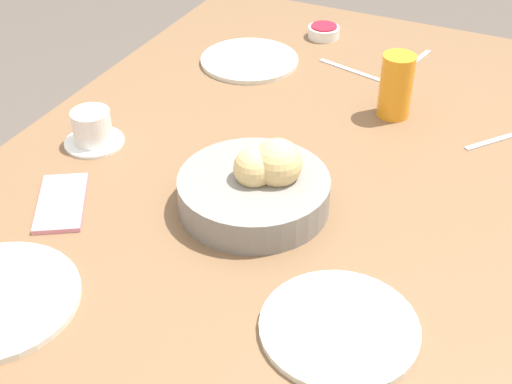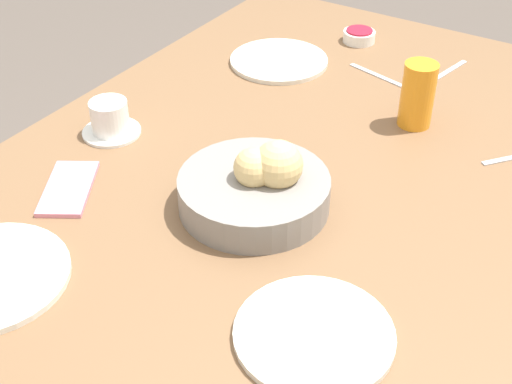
{
  "view_description": "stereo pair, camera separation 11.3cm",
  "coord_description": "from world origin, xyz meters",
  "views": [
    {
      "loc": [
        0.88,
        0.39,
        1.48
      ],
      "look_at": [
        0.05,
        0.0,
        0.81
      ],
      "focal_mm": 50.0,
      "sensor_mm": 36.0,
      "label": 1
    },
    {
      "loc": [
        0.82,
        0.49,
        1.48
      ],
      "look_at": [
        0.05,
        0.0,
        0.81
      ],
      "focal_mm": 50.0,
      "sensor_mm": 36.0,
      "label": 2
    }
  ],
  "objects": [
    {
      "name": "fork_silver",
      "position": [
        -0.54,
        0.09,
        0.78
      ],
      "size": [
        0.19,
        0.05,
        0.0
      ],
      "color": "#B7B7BC",
      "rests_on": "dining_table"
    },
    {
      "name": "dining_table",
      "position": [
        0.0,
        0.0,
        0.69
      ],
      "size": [
        1.57,
        0.98,
        0.78
      ],
      "color": "brown",
      "rests_on": "ground_plane"
    },
    {
      "name": "plate_far_center",
      "position": [
        0.25,
        0.22,
        0.78
      ],
      "size": [
        0.21,
        0.21,
        0.01
      ],
      "color": "silver",
      "rests_on": "dining_table"
    },
    {
      "name": "cell_phone",
      "position": [
        0.18,
        -0.28,
        0.78
      ],
      "size": [
        0.17,
        0.14,
        0.01
      ],
      "color": "pink",
      "rests_on": "dining_table"
    },
    {
      "name": "juice_glass",
      "position": [
        -0.33,
        0.12,
        0.84
      ],
      "size": [
        0.06,
        0.06,
        0.12
      ],
      "color": "orange",
      "rests_on": "dining_table"
    },
    {
      "name": "plate_near_left",
      "position": [
        -0.41,
        -0.23,
        0.78
      ],
      "size": [
        0.21,
        0.21,
        0.01
      ],
      "color": "silver",
      "rests_on": "dining_table"
    },
    {
      "name": "jam_bowl_berry",
      "position": [
        -0.61,
        -0.13,
        0.79
      ],
      "size": [
        0.07,
        0.07,
        0.03
      ],
      "color": "white",
      "rests_on": "dining_table"
    },
    {
      "name": "knife_silver",
      "position": [
        -0.46,
        0.0,
        0.78
      ],
      "size": [
        0.06,
        0.19,
        0.0
      ],
      "color": "#B7B7BC",
      "rests_on": "dining_table"
    },
    {
      "name": "coffee_cup",
      "position": [
        0.01,
        -0.34,
        0.81
      ],
      "size": [
        0.11,
        0.11,
        0.07
      ],
      "color": "white",
      "rests_on": "dining_table"
    },
    {
      "name": "bread_basket",
      "position": [
        0.05,
        0.01,
        0.81
      ],
      "size": [
        0.24,
        0.24,
        0.12
      ],
      "color": "gray",
      "rests_on": "dining_table"
    }
  ]
}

